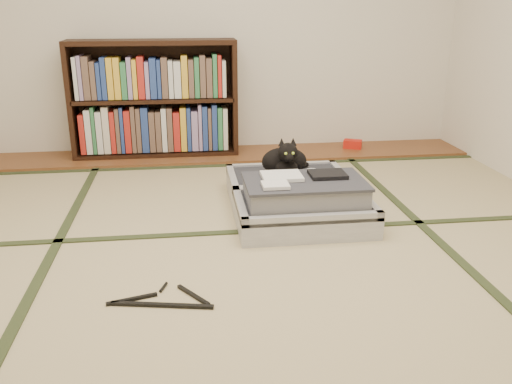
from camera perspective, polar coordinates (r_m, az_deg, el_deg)
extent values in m
plane|color=tan|center=(2.63, -0.10, -7.69)|extent=(4.50, 4.50, 0.00)
cube|color=brown|center=(4.50, -3.36, 3.97)|extent=(4.00, 0.50, 0.02)
cube|color=red|center=(4.72, 10.13, 4.99)|extent=(0.17, 0.14, 0.07)
plane|color=silver|center=(4.59, -3.91, 19.30)|extent=(4.00, 0.00, 4.00)
cube|color=#2D381E|center=(2.71, -21.82, -8.31)|extent=(0.05, 4.50, 0.01)
cube|color=#2D381E|center=(2.92, 19.87, -6.02)|extent=(0.05, 4.50, 0.01)
cube|color=#2D381E|center=(2.99, -1.08, -4.18)|extent=(4.00, 0.05, 0.01)
cube|color=#2D381E|center=(4.21, -3.05, 2.82)|extent=(4.00, 0.05, 0.01)
cube|color=black|center=(4.55, -18.78, 9.09)|extent=(0.04, 0.30, 0.84)
cube|color=black|center=(4.48, -2.35, 9.94)|extent=(0.04, 0.30, 0.84)
cube|color=black|center=(4.56, -10.30, 4.15)|extent=(1.31, 0.30, 0.04)
cube|color=black|center=(4.42, -11.00, 15.24)|extent=(1.31, 0.30, 0.04)
cube|color=black|center=(4.47, -10.64, 9.58)|extent=(1.26, 0.30, 0.03)
cube|color=black|center=(4.60, -10.56, 9.90)|extent=(1.31, 0.02, 0.84)
cube|color=gray|center=(4.49, -10.48, 6.80)|extent=(1.18, 0.21, 0.36)
cube|color=gray|center=(4.42, -10.80, 11.97)|extent=(1.18, 0.21, 0.32)
cube|color=silver|center=(3.06, 5.04, -2.47)|extent=(0.75, 0.50, 0.13)
cube|color=#2B2C33|center=(3.05, 5.06, -1.87)|extent=(0.67, 0.42, 0.10)
cube|color=silver|center=(2.82, 6.08, -2.86)|extent=(0.75, 0.04, 0.05)
cube|color=silver|center=(3.25, 4.22, 0.19)|extent=(0.75, 0.04, 0.05)
cube|color=silver|center=(2.98, -1.64, -1.55)|extent=(0.04, 0.50, 0.05)
cube|color=silver|center=(3.13, 11.49, -0.91)|extent=(0.04, 0.50, 0.05)
cube|color=silver|center=(3.52, 3.32, 0.54)|extent=(0.75, 0.50, 0.13)
cube|color=#2B2C33|center=(3.51, 3.33, 1.06)|extent=(0.67, 0.42, 0.10)
cube|color=silver|center=(3.28, 4.08, 0.41)|extent=(0.75, 0.04, 0.05)
cube|color=silver|center=(3.72, 2.68, 2.70)|extent=(0.75, 0.04, 0.05)
cube|color=silver|center=(3.45, -2.50, 1.40)|extent=(0.04, 0.50, 0.05)
cube|color=silver|center=(3.58, 8.97, 1.83)|extent=(0.04, 0.50, 0.05)
cylinder|color=black|center=(3.26, 4.15, 0.38)|extent=(0.68, 0.02, 0.02)
cube|color=gray|center=(3.02, 5.11, -0.25)|extent=(0.64, 0.39, 0.13)
cube|color=#37373E|center=(2.99, 5.16, 1.12)|extent=(0.66, 0.41, 0.02)
cube|color=white|center=(3.01, 2.72, 1.69)|extent=(0.22, 0.18, 0.02)
cube|color=black|center=(3.06, 7.54, 1.87)|extent=(0.20, 0.16, 0.02)
cube|color=white|center=(2.86, 2.05, 0.73)|extent=(0.14, 0.12, 0.02)
cube|color=white|center=(2.80, 1.65, -4.38)|extent=(0.06, 0.01, 0.04)
cube|color=white|center=(2.82, 4.08, -4.49)|extent=(0.05, 0.01, 0.04)
cube|color=orange|center=(2.91, 10.92, -3.82)|extent=(0.05, 0.01, 0.04)
cube|color=#197F33|center=(2.88, 9.61, -3.55)|extent=(0.04, 0.01, 0.03)
ellipsoid|color=black|center=(3.48, 2.99, 3.25)|extent=(0.29, 0.19, 0.18)
ellipsoid|color=black|center=(3.41, 3.24, 2.53)|extent=(0.14, 0.10, 0.10)
ellipsoid|color=black|center=(3.35, 3.37, 4.20)|extent=(0.12, 0.11, 0.12)
sphere|color=black|center=(3.31, 3.52, 3.63)|extent=(0.06, 0.06, 0.06)
cone|color=black|center=(3.35, 2.72, 5.26)|extent=(0.04, 0.05, 0.06)
cone|color=black|center=(3.36, 3.94, 5.30)|extent=(0.04, 0.05, 0.06)
sphere|color=#A5BF33|center=(3.29, 3.16, 4.06)|extent=(0.02, 0.02, 0.02)
sphere|color=#A5BF33|center=(3.30, 3.92, 4.09)|extent=(0.02, 0.02, 0.02)
cylinder|color=black|center=(3.61, 4.29, 2.70)|extent=(0.18, 0.11, 0.03)
torus|color=white|center=(3.55, 5.80, 2.09)|extent=(0.10, 0.10, 0.01)
torus|color=white|center=(3.55, 5.90, 2.25)|extent=(0.09, 0.09, 0.01)
cube|color=black|center=(2.33, -9.83, -11.64)|extent=(0.43, 0.11, 0.01)
cube|color=black|center=(2.40, -12.93, -10.93)|extent=(0.21, 0.07, 0.01)
cube|color=black|center=(2.38, -6.62, -10.73)|extent=(0.14, 0.19, 0.01)
cylinder|color=black|center=(2.46, -9.72, -9.84)|extent=(0.04, 0.08, 0.01)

